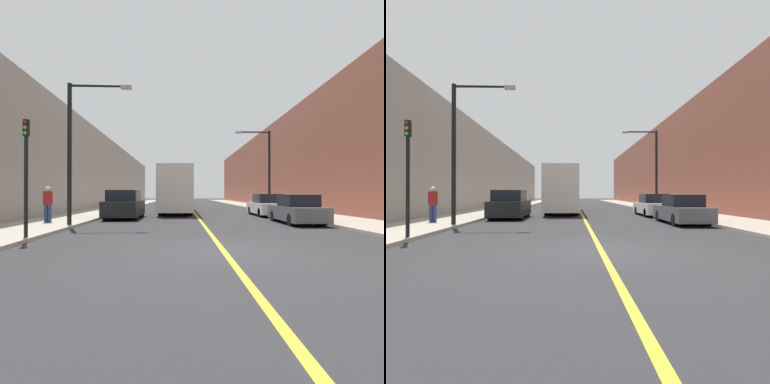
{
  "view_description": "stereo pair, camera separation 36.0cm",
  "coord_description": "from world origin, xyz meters",
  "views": [
    {
      "loc": [
        -1.19,
        -8.23,
        1.55
      ],
      "look_at": [
        -0.33,
        13.24,
        1.7
      ],
      "focal_mm": 28.0,
      "sensor_mm": 36.0,
      "label": 1
    },
    {
      "loc": [
        -0.83,
        -8.24,
        1.55
      ],
      "look_at": [
        -0.33,
        13.24,
        1.7
      ],
      "focal_mm": 28.0,
      "sensor_mm": 36.0,
      "label": 2
    }
  ],
  "objects": [
    {
      "name": "building_row_left",
      "position": [
        -11.84,
        30.0,
        4.19
      ],
      "size": [
        4.0,
        72.0,
        8.38
      ],
      "primitive_type": "cube",
      "color": "gray",
      "rests_on": "ground"
    },
    {
      "name": "sidewalk_right",
      "position": [
        7.96,
        30.0,
        0.06
      ],
      "size": [
        3.76,
        72.0,
        0.12
      ],
      "primitive_type": "cube",
      "color": "#A89E8C",
      "rests_on": "ground"
    },
    {
      "name": "parked_suv_left",
      "position": [
        -4.7,
        10.85,
        0.84
      ],
      "size": [
        2.04,
        4.43,
        1.8
      ],
      "color": "black",
      "rests_on": "ground"
    },
    {
      "name": "traffic_light",
      "position": [
        -6.28,
        1.86,
        2.25
      ],
      "size": [
        0.16,
        0.18,
        3.9
      ],
      "color": "black",
      "rests_on": "sidewalk_left"
    },
    {
      "name": "car_right_near",
      "position": [
        4.96,
        7.28,
        0.69
      ],
      "size": [
        1.8,
        4.3,
        1.52
      ],
      "color": "#51565B",
      "rests_on": "ground"
    },
    {
      "name": "ground_plane",
      "position": [
        0.0,
        0.0,
        0.0
      ],
      "size": [
        200.0,
        200.0,
        0.0
      ],
      "primitive_type": "plane",
      "color": "#2D2D30"
    },
    {
      "name": "road_center_line",
      "position": [
        0.0,
        30.0,
        0.0
      ],
      "size": [
        0.16,
        72.0,
        0.01
      ],
      "primitive_type": "cube",
      "color": "gold",
      "rests_on": "ground"
    },
    {
      "name": "building_row_right",
      "position": [
        11.84,
        30.0,
        5.01
      ],
      "size": [
        4.0,
        72.0,
        10.03
      ],
      "primitive_type": "cube",
      "color": "brown",
      "rests_on": "ground"
    },
    {
      "name": "street_lamp_left",
      "position": [
        -6.06,
        6.01,
        4.01
      ],
      "size": [
        2.99,
        0.24,
        6.64
      ],
      "color": "black",
      "rests_on": "sidewalk_left"
    },
    {
      "name": "bus",
      "position": [
        -1.53,
        17.26,
        1.91
      ],
      "size": [
        2.49,
        11.71,
        3.59
      ],
      "color": "silver",
      "rests_on": "ground"
    },
    {
      "name": "car_right_mid",
      "position": [
        5.01,
        12.94,
        0.7
      ],
      "size": [
        1.87,
        4.55,
        1.56
      ],
      "color": "silver",
      "rests_on": "ground"
    },
    {
      "name": "pedestrian",
      "position": [
        -7.9,
        7.23,
        1.06
      ],
      "size": [
        0.4,
        0.25,
        1.82
      ],
      "color": "navy",
      "rests_on": "sidewalk_left"
    },
    {
      "name": "street_lamp_right",
      "position": [
        6.07,
        16.81,
        4.08
      ],
      "size": [
        2.99,
        0.24,
        6.78
      ],
      "color": "black",
      "rests_on": "sidewalk_right"
    },
    {
      "name": "sidewalk_left",
      "position": [
        -7.96,
        30.0,
        0.06
      ],
      "size": [
        3.76,
        72.0,
        0.12
      ],
      "primitive_type": "cube",
      "color": "#A89E8C",
      "rests_on": "ground"
    }
  ]
}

